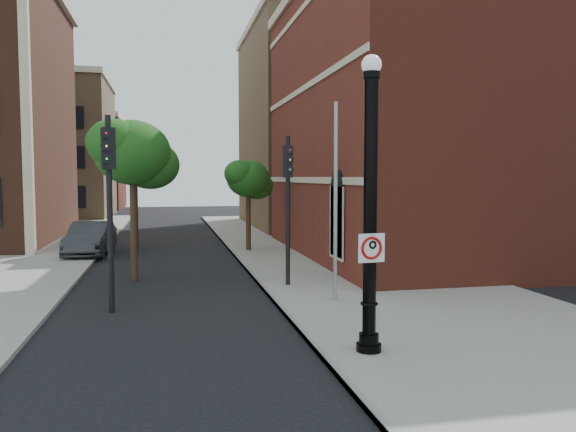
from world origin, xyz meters
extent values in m
plane|color=black|center=(0.00, 0.00, 0.00)|extent=(120.00, 120.00, 0.00)
cube|color=gray|center=(6.00, 10.00, 0.06)|extent=(8.00, 60.00, 0.12)
cube|color=gray|center=(2.05, 10.00, 0.07)|extent=(0.10, 60.00, 0.14)
cube|color=maroon|center=(16.00, 14.00, 6.00)|extent=(22.00, 16.00, 12.00)
cube|color=black|center=(4.96, 9.00, 2.00)|extent=(0.08, 1.40, 2.40)
cube|color=beige|center=(4.97, 14.00, 3.50)|extent=(0.06, 16.00, 0.25)
cube|color=beige|center=(4.97, 14.00, 7.50)|extent=(0.06, 16.00, 0.25)
cube|color=beige|center=(4.97, 14.00, 11.00)|extent=(0.06, 16.00, 0.25)
cube|color=beige|center=(-7.00, 17.00, 7.00)|extent=(0.40, 0.40, 14.00)
cube|color=#927050|center=(-12.00, 44.00, 6.00)|extent=(12.00, 12.00, 12.00)
cube|color=maroon|center=(-12.00, 58.00, 5.00)|extent=(12.00, 12.00, 10.00)
cube|color=#927050|center=(16.00, 30.00, 7.00)|extent=(22.00, 14.00, 14.00)
cylinder|color=black|center=(3.00, 0.47, 0.14)|extent=(0.51, 0.51, 0.27)
cylinder|color=black|center=(3.00, 0.47, 0.36)|extent=(0.40, 0.40, 0.23)
cylinder|color=black|center=(3.00, 0.47, 2.91)|extent=(0.27, 0.27, 5.27)
torus|color=black|center=(3.00, 0.47, 1.09)|extent=(0.36, 0.36, 0.05)
cylinder|color=black|center=(3.00, 0.47, 5.62)|extent=(0.33, 0.33, 0.14)
sphere|color=silver|center=(3.00, 0.47, 5.82)|extent=(0.40, 0.40, 0.40)
cube|color=white|center=(2.98, 0.31, 2.24)|extent=(0.57, 0.10, 0.58)
cube|color=black|center=(2.98, 0.31, 2.50)|extent=(0.57, 0.08, 0.05)
cube|color=black|center=(2.98, 0.31, 1.97)|extent=(0.57, 0.08, 0.05)
cube|color=black|center=(2.72, 0.28, 2.24)|extent=(0.05, 0.01, 0.58)
cube|color=black|center=(3.24, 0.35, 2.24)|extent=(0.05, 0.01, 0.58)
torus|color=#B20A07|center=(2.98, 0.31, 2.24)|extent=(0.46, 0.12, 0.46)
cube|color=#B20A07|center=(2.98, 0.31, 2.24)|extent=(0.32, 0.05, 0.33)
cube|color=black|center=(2.92, 0.31, 2.24)|extent=(0.05, 0.01, 0.27)
torus|color=black|center=(3.00, 0.32, 2.30)|extent=(0.18, 0.08, 0.18)
cylinder|color=black|center=(2.98, 0.31, 2.50)|extent=(0.03, 0.02, 0.03)
imported|color=#2D2D32|center=(-4.43, 17.06, 0.78)|extent=(1.97, 4.83, 1.56)
cylinder|color=black|center=(-2.44, 5.45, 2.63)|extent=(0.15, 0.15, 5.25)
cube|color=black|center=(-2.44, 5.45, 4.38)|extent=(0.40, 0.39, 1.09)
sphere|color=#E50505|center=(-2.49, 5.29, 4.76)|extent=(0.20, 0.20, 0.20)
sphere|color=#FF8C00|center=(-2.49, 5.29, 4.43)|extent=(0.20, 0.20, 0.20)
sphere|color=#00E519|center=(-2.49, 5.29, 4.10)|extent=(0.20, 0.20, 0.20)
cylinder|color=black|center=(2.88, 7.67, 2.48)|extent=(0.14, 0.14, 4.95)
cube|color=black|center=(2.88, 7.67, 4.13)|extent=(0.37, 0.36, 1.03)
sphere|color=#E50505|center=(2.92, 7.51, 4.49)|extent=(0.19, 0.19, 0.19)
sphere|color=#FF8C00|center=(2.92, 7.51, 4.18)|extent=(0.19, 0.19, 0.19)
sphere|color=#00E519|center=(2.92, 7.51, 3.87)|extent=(0.19, 0.19, 0.19)
cylinder|color=#999999|center=(3.70, 5.09, 2.86)|extent=(0.11, 0.11, 5.72)
cylinder|color=#312113|center=(-2.09, 10.06, 2.09)|extent=(0.24, 0.24, 4.18)
ellipsoid|color=#174712|center=(-2.09, 10.06, 4.47)|extent=(2.63, 2.63, 2.23)
ellipsoid|color=#174712|center=(-1.49, 10.54, 4.06)|extent=(2.03, 2.03, 1.72)
ellipsoid|color=#174712|center=(-2.63, 9.70, 4.77)|extent=(1.91, 1.91, 1.62)
cylinder|color=#312113|center=(-2.48, 18.70, 1.98)|extent=(0.24, 0.24, 3.97)
ellipsoid|color=#174712|center=(-2.48, 18.70, 4.25)|extent=(2.49, 2.49, 2.12)
ellipsoid|color=#174712|center=(-1.91, 19.15, 3.85)|extent=(1.93, 1.93, 1.64)
ellipsoid|color=#174712|center=(-2.99, 18.36, 4.53)|extent=(1.81, 1.81, 1.54)
cylinder|color=#312113|center=(2.87, 16.67, 1.66)|extent=(0.24, 0.24, 3.32)
ellipsoid|color=#174712|center=(2.87, 16.67, 3.55)|extent=(2.09, 2.09, 1.77)
ellipsoid|color=#174712|center=(3.35, 17.05, 3.22)|extent=(1.61, 1.61, 1.37)
ellipsoid|color=#174712|center=(2.45, 16.39, 3.79)|extent=(1.52, 1.52, 1.29)
camera|label=1|loc=(-0.94, -10.05, 3.64)|focal=35.00mm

